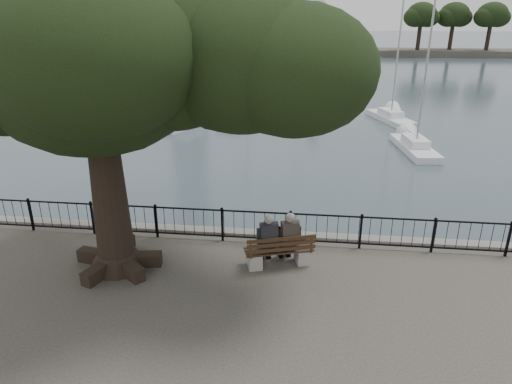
# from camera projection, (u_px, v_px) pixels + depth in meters

# --- Properties ---
(harbor) EXTENTS (260.00, 260.00, 1.20)m
(harbor) POSITION_uv_depth(u_px,v_px,m) (258.00, 249.00, 14.13)
(harbor) COLOR #67645E
(harbor) RESTS_ON ground
(railing) EXTENTS (22.06, 0.06, 1.00)m
(railing) POSITION_uv_depth(u_px,v_px,m) (256.00, 225.00, 13.28)
(railing) COLOR black
(railing) RESTS_ON ground
(bench) EXTENTS (1.91, 1.08, 0.97)m
(bench) POSITION_uv_depth(u_px,v_px,m) (279.00, 254.00, 12.13)
(bench) COLOR gray
(bench) RESTS_ON ground
(person_left) EXTENTS (0.60, 0.83, 1.53)m
(person_left) POSITION_uv_depth(u_px,v_px,m) (268.00, 241.00, 12.04)
(person_left) COLOR black
(person_left) RESTS_ON ground
(person_right) EXTENTS (0.60, 0.83, 1.53)m
(person_right) POSITION_uv_depth(u_px,v_px,m) (288.00, 239.00, 12.14)
(person_right) COLOR #2D2724
(person_right) RESTS_ON ground
(tree) EXTENTS (10.38, 7.25, 8.47)m
(tree) POSITION_uv_depth(u_px,v_px,m) (127.00, 49.00, 10.20)
(tree) COLOR black
(tree) RESTS_ON ground
(lion_monument) EXTENTS (6.15, 6.15, 9.04)m
(lion_monument) POSITION_uv_depth(u_px,v_px,m) (317.00, 56.00, 56.61)
(lion_monument) COLOR #67645E
(lion_monument) RESTS_ON ground
(sailboat_a) EXTENTS (3.22, 5.03, 8.55)m
(sailboat_a) POSITION_uv_depth(u_px,v_px,m) (189.00, 122.00, 31.42)
(sailboat_a) COLOR white
(sailboat_a) RESTS_ON ground
(sailboat_b) EXTENTS (3.75, 5.90, 12.31)m
(sailboat_b) POSITION_uv_depth(u_px,v_px,m) (248.00, 117.00, 32.55)
(sailboat_b) COLOR white
(sailboat_b) RESTS_ON ground
(sailboat_c) EXTENTS (2.02, 5.22, 9.58)m
(sailboat_c) POSITION_uv_depth(u_px,v_px,m) (415.00, 146.00, 25.75)
(sailboat_c) COLOR white
(sailboat_c) RESTS_ON ground
(sailboat_d) EXTENTS (2.98, 5.34, 9.32)m
(sailboat_d) POSITION_uv_depth(u_px,v_px,m) (390.00, 117.00, 32.99)
(sailboat_d) COLOR white
(sailboat_d) RESTS_ON ground
(sailboat_e) EXTENTS (1.90, 5.74, 13.50)m
(sailboat_e) POSITION_uv_depth(u_px,v_px,m) (182.00, 100.00, 38.70)
(sailboat_e) COLOR white
(sailboat_e) RESTS_ON ground
(sailboat_f) EXTENTS (1.78, 6.21, 12.31)m
(sailboat_f) POSITION_uv_depth(u_px,v_px,m) (297.00, 91.00, 43.46)
(sailboat_f) COLOR white
(sailboat_f) RESTS_ON ground
(sailboat_h) EXTENTS (1.77, 6.09, 13.11)m
(sailboat_h) POSITION_uv_depth(u_px,v_px,m) (239.00, 78.00, 51.92)
(sailboat_h) COLOR white
(sailboat_h) RESTS_ON ground
(far_shore) EXTENTS (30.00, 8.60, 9.18)m
(far_shore) POSITION_uv_depth(u_px,v_px,m) (450.00, 33.00, 80.70)
(far_shore) COLOR #3D3931
(far_shore) RESTS_ON ground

